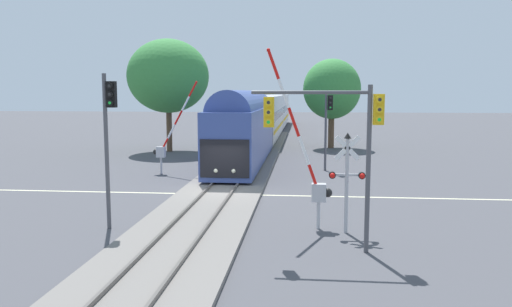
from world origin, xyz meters
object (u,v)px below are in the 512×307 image
Objects in this scene: crossing_gate_far at (165,144)px; oak_behind_train at (168,76)px; crossing_gate_near at (313,174)px; commuter_train at (266,115)px; traffic_signal_far_side at (328,117)px; crossing_signal_mast at (347,172)px; traffic_signal_near_right at (336,127)px; traffic_signal_median at (109,126)px; elm_centre_background at (332,89)px.

oak_behind_train is (-3.10, 12.50, 4.78)m from crossing_gate_far.
crossing_gate_far is (-9.45, 12.54, -0.19)m from crossing_gate_near.
oak_behind_train is at bearing -122.81° from commuter_train.
traffic_signal_far_side is (5.96, -22.21, 0.91)m from commuter_train.
traffic_signal_far_side is (-0.05, 15.45, 1.30)m from crossing_signal_mast.
traffic_signal_near_right reaches higher than commuter_train.
traffic_signal_median is 8.79m from traffic_signal_near_right.
crossing_gate_far reaches higher than crossing_signal_mast.
elm_centre_background is at bearing -48.37° from commuter_train.
elm_centre_background is 15.41m from oak_behind_train.
crossing_signal_mast is 3.04m from traffic_signal_near_right.
crossing_gate_near is at bearing -94.66° from traffic_signal_far_side.
crossing_gate_far is 13.54m from traffic_signal_median.
commuter_train is at bearing 131.63° from elm_centre_background.
elm_centre_background is (0.98, 14.40, 1.97)m from traffic_signal_far_side.
crossing_gate_near is 29.63m from elm_centre_background.
crossing_signal_mast is 0.71× the size of traffic_signal_far_side.
oak_behind_train reaches higher than elm_centre_background.
commuter_train is 10.84m from elm_centre_background.
elm_centre_background is 0.84× the size of oak_behind_train.
traffic_signal_far_side is 17.35m from oak_behind_train.
crossing_signal_mast is at bearing -89.83° from traffic_signal_far_side.
crossing_gate_near is at bearing -63.37° from oak_behind_train.
traffic_signal_near_right is at bearing -92.72° from elm_centre_background.
traffic_signal_median is 0.60× the size of oak_behind_train.
elm_centre_background is at bearing 88.21° from crossing_signal_mast.
crossing_signal_mast is 0.45× the size of elm_centre_background.
traffic_signal_median reaches higher than crossing_signal_mast.
oak_behind_train is (-7.81, -12.12, 4.03)m from commuter_train.
elm_centre_background is (0.93, 29.86, 3.27)m from crossing_signal_mast.
elm_centre_background is at bearing 16.29° from oak_behind_train.
elm_centre_background reaches higher than crossing_signal_mast.
crossing_signal_mast is 0.63× the size of traffic_signal_median.
elm_centre_background reaches higher than traffic_signal_median.
crossing_signal_mast is 15.51m from traffic_signal_far_side.
commuter_train reaches higher than crossing_signal_mast.
commuter_train is at bearing 97.27° from crossing_gate_near.
oak_behind_train is (-12.55, 25.03, 4.59)m from crossing_gate_near.
traffic_signal_median is (-7.87, -0.75, 1.87)m from crossing_gate_near.
crossing_gate_near reaches higher than commuter_train.
crossing_signal_mast is 30.05m from elm_centre_background.
traffic_signal_far_side is at bearing -74.98° from commuter_train.
crossing_gate_near reaches higher than crossing_gate_far.
crossing_signal_mast is at bearing -21.96° from crossing_gate_near.
commuter_train is 16.30× the size of crossing_signal_mast.
crossing_gate_near is 8.12m from traffic_signal_median.
oak_behind_train reaches higher than crossing_gate_far.
oak_behind_train is at bearing -163.71° from elm_centre_background.
traffic_signal_near_right is 32.25m from elm_centre_background.
crossing_gate_near is at bearing -94.29° from elm_centre_background.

